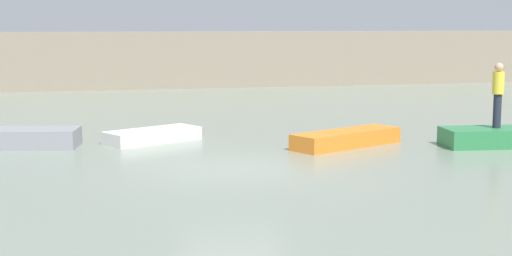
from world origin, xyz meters
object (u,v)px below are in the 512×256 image
Objects in this scene: rowboat_green at (496,137)px; rowboat_orange at (346,138)px; rowboat_grey at (18,138)px; rowboat_white at (152,136)px; person_yellow_shirt at (498,91)px.

rowboat_orange is at bearing 172.90° from rowboat_green.
rowboat_green reaches higher than rowboat_grey.
rowboat_grey reaches higher than rowboat_white.
rowboat_white is 0.81× the size of rowboat_orange.
rowboat_white is 1.54× the size of person_yellow_shirt.
person_yellow_shirt is at bearing -1.05° from rowboat_grey.
rowboat_grey is 1.10× the size of rowboat_green.
rowboat_green is 1.26m from person_yellow_shirt.
rowboat_grey is 13.16m from rowboat_green.
rowboat_green is (9.17, -2.96, 0.07)m from rowboat_white.
person_yellow_shirt is (0.00, -0.00, 1.26)m from rowboat_green.
rowboat_green is at bearing -46.07° from rowboat_white.
rowboat_orange is at bearing -0.90° from rowboat_grey.
rowboat_grey is 13.22m from person_yellow_shirt.
rowboat_grey is at bearing 153.33° from rowboat_white.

